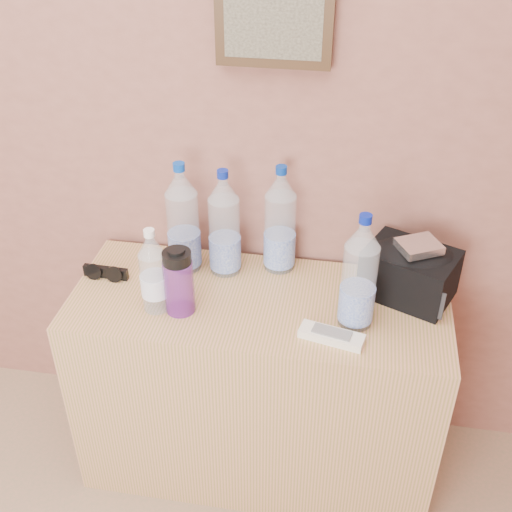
{
  "coord_description": "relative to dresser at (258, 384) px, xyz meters",
  "views": [
    {
      "loc": [
        0.73,
        0.33,
        1.8
      ],
      "look_at": [
        0.49,
        1.71,
        0.86
      ],
      "focal_mm": 45.0,
      "sensor_mm": 36.0,
      "label": 1
    }
  ],
  "objects": [
    {
      "name": "pet_large_c",
      "position": [
        -0.12,
        0.13,
        0.49
      ],
      "size": [
        0.09,
        0.09,
        0.33
      ],
      "rotation": [
        0.0,
        0.0,
        0.35
      ],
      "color": "#C7DDFB",
      "rests_on": "dresser"
    },
    {
      "name": "toiletry_bag",
      "position": [
        0.41,
        0.1,
        0.42
      ],
      "size": [
        0.29,
        0.26,
        0.16
      ],
      "primitive_type": null,
      "rotation": [
        0.0,
        0.0,
        -0.41
      ],
      "color": "black",
      "rests_on": "dresser"
    },
    {
      "name": "pet_large_b",
      "position": [
        0.03,
        0.17,
        0.49
      ],
      "size": [
        0.09,
        0.09,
        0.34
      ],
      "rotation": [
        0.0,
        0.0,
        -0.14
      ],
      "color": "white",
      "rests_on": "dresser"
    },
    {
      "name": "nalgene_bottle",
      "position": [
        -0.21,
        -0.08,
        0.44
      ],
      "size": [
        0.08,
        0.08,
        0.2
      ],
      "rotation": [
        0.0,
        0.0,
        -0.17
      ],
      "color": "#6D2590",
      "rests_on": "dresser"
    },
    {
      "name": "pet_large_a",
      "position": [
        -0.25,
        0.13,
        0.49
      ],
      "size": [
        0.09,
        0.09,
        0.35
      ],
      "rotation": [
        0.0,
        0.0,
        0.19
      ],
      "color": "silver",
      "rests_on": "dresser"
    },
    {
      "name": "foil_packet",
      "position": [
        0.43,
        0.08,
        0.51
      ],
      "size": [
        0.14,
        0.13,
        0.02
      ],
      "primitive_type": "cube",
      "rotation": [
        0.0,
        0.0,
        0.49
      ],
      "color": "silver",
      "rests_on": "toiletry_bag"
    },
    {
      "name": "dresser",
      "position": [
        0.0,
        0.0,
        0.0
      ],
      "size": [
        1.08,
        0.45,
        0.68
      ],
      "primitive_type": "cube",
      "color": "tan",
      "rests_on": "ground"
    },
    {
      "name": "pet_small",
      "position": [
        -0.27,
        -0.08,
        0.45
      ],
      "size": [
        0.07,
        0.07,
        0.25
      ],
      "rotation": [
        0.0,
        0.0,
        0.17
      ],
      "color": "silver",
      "rests_on": "dresser"
    },
    {
      "name": "sunglasses",
      "position": [
        -0.47,
        0.03,
        0.36
      ],
      "size": [
        0.14,
        0.06,
        0.04
      ],
      "primitive_type": null,
      "rotation": [
        0.0,
        0.0,
        -0.04
      ],
      "color": "black",
      "rests_on": "dresser"
    },
    {
      "name": "pet_large_d",
      "position": [
        0.27,
        -0.05,
        0.49
      ],
      "size": [
        0.09,
        0.09,
        0.34
      ],
      "rotation": [
        0.0,
        0.0,
        -0.23
      ],
      "color": "silver",
      "rests_on": "dresser"
    },
    {
      "name": "picture_frame",
      "position": [
        0.0,
        0.22,
        1.06
      ],
      "size": [
        0.3,
        0.03,
        0.25
      ],
      "primitive_type": null,
      "color": "#382311",
      "rests_on": "room_shell"
    },
    {
      "name": "ac_remote",
      "position": [
        0.22,
        -0.13,
        0.35
      ],
      "size": [
        0.18,
        0.09,
        0.02
      ],
      "primitive_type": "cube",
      "rotation": [
        0.0,
        0.0,
        -0.22
      ],
      "color": "white",
      "rests_on": "dresser"
    }
  ]
}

